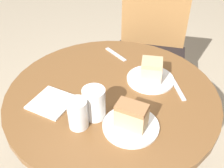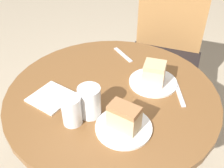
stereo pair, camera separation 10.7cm
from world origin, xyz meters
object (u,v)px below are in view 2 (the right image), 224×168
Objects in this scene: plate_near at (153,82)px; cake_slice_near at (154,73)px; glass_lemonade at (72,112)px; plate_far at (124,127)px; glass_water at (90,103)px; chair at (164,53)px; cake_slice_far at (124,117)px.

cake_slice_near is (0.00, 0.00, 0.05)m from plate_near.
plate_near is 0.05m from cake_slice_near.
cake_slice_near is at bearing 62.07° from glass_lemonade.
glass_water is at bearing 175.00° from plate_far.
chair is 0.98m from plate_far.
chair reaches higher than cake_slice_far.
cake_slice_far is 0.14m from glass_water.
chair is 0.99m from cake_slice_far.
chair is 8.65× the size of cake_slice_near.
chair is 0.72m from cake_slice_near.
plate_near is 0.40m from glass_lemonade.
cake_slice_far is (-0.01, -0.30, 0.00)m from cake_slice_near.
glass_water is at bearing 175.00° from cake_slice_far.
chair is 7.70× the size of cake_slice_far.
cake_slice_near is 0.30m from cake_slice_far.
plate_far is at bearing 16.37° from glass_lemonade.
chair is at bearing 86.28° from glass_lemonade.
cake_slice_far reaches higher than cake_slice_near.
glass_water is at bearing -97.58° from chair.
plate_far is (0.11, -0.94, 0.24)m from chair.
plate_far is 1.76× the size of cake_slice_far.
plate_near is 0.33m from glass_water.
plate_far is 1.77× the size of glass_lemonade.
plate_near is 1.81× the size of cake_slice_far.
chair is 0.70m from plate_near.
plate_far is at bearing -91.32° from plate_near.
chair is 4.26× the size of plate_near.
glass_water reaches higher than cake_slice_near.
chair is 4.36× the size of plate_far.
chair reaches higher than cake_slice_near.
cake_slice_far is 0.94× the size of glass_water.
plate_near is at bearing 0.00° from cake_slice_near.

